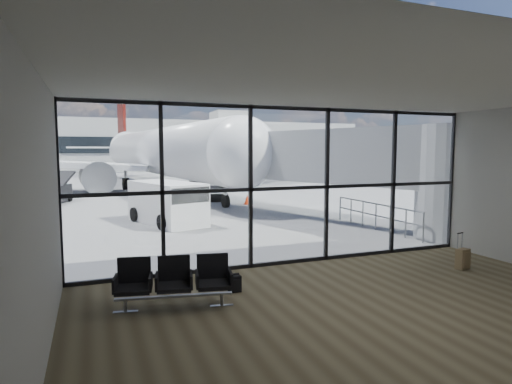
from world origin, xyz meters
TOP-DOWN VIEW (x-y plane):
  - ground at (0.00, 40.00)m, footprint 220.00×220.00m
  - lounge_shell at (0.00, -4.80)m, footprint 12.02×8.01m
  - glass_curtain_wall at (0.00, 0.00)m, footprint 12.10×0.12m
  - jet_bridge at (4.90, 7.07)m, footprint 8.00×16.50m
  - apron_railing at (5.60, 3.50)m, footprint 0.06×5.46m
  - far_terminal at (-0.59, 61.97)m, footprint 80.00×12.20m
  - tree_5 at (-15.00, 72.00)m, footprint 6.27×6.27m
  - seating_row at (-3.73, -2.23)m, footprint 2.39×1.08m
  - backpack at (-2.26, -1.81)m, footprint 0.28×0.26m
  - suitcase at (4.19, -2.28)m, footprint 0.41×0.33m
  - airliner at (0.22, 27.23)m, footprint 33.75×39.22m
  - service_van at (-2.12, 8.08)m, footprint 3.07×4.63m
  - belt_loader at (-7.61, 17.91)m, footprint 2.62×4.37m
  - mobile_stairs at (-8.85, 11.87)m, footprint 1.95×3.54m
  - traffic_cone_a at (-1.65, 11.70)m, footprint 0.47×0.47m
  - traffic_cone_b at (-2.05, 9.96)m, footprint 0.44×0.44m
  - traffic_cone_c at (3.50, 13.25)m, footprint 0.40×0.40m

SIDE VIEW (x-z plane):
  - ground at x=0.00m, z-range 0.00..0.00m
  - backpack at x=-2.26m, z-range -0.01..0.42m
  - traffic_cone_c at x=3.50m, z-range -0.01..0.56m
  - traffic_cone_b at x=-2.05m, z-range -0.02..0.61m
  - suitcase at x=4.19m, z-range -0.20..0.81m
  - traffic_cone_a at x=-1.65m, z-range -0.02..0.66m
  - seating_row at x=-3.73m, z-range 0.06..1.12m
  - mobile_stairs at x=-8.85m, z-range -0.64..1.82m
  - belt_loader at x=-7.61m, z-range -0.31..1.60m
  - apron_railing at x=5.60m, z-range 0.16..1.27m
  - service_van at x=-2.12m, z-range 0.03..1.88m
  - glass_curtain_wall at x=0.00m, z-range 0.00..4.50m
  - lounge_shell at x=0.00m, z-range 0.40..4.91m
  - jet_bridge at x=4.90m, z-range 0.59..4.92m
  - airliner at x=0.22m, z-range -1.98..8.14m
  - far_terminal at x=-0.59m, z-range -1.29..9.71m
  - tree_5 at x=-15.00m, z-range 1.36..10.39m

